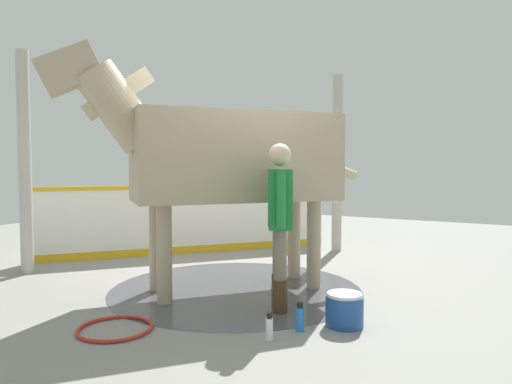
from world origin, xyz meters
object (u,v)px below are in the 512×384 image
bottle_shampoo (269,328)px  hose_coil (115,328)px  wash_bucket (344,310)px  horse (225,156)px  bottle_spray (300,318)px  handler (280,215)px

bottle_shampoo → hose_coil: bottle_shampoo is taller
bottle_shampoo → hose_coil: bearing=-159.0°
wash_bucket → horse: bearing=163.8°
bottle_shampoo → bottle_spray: size_ratio=0.90×
handler → horse: bearing=129.0°
handler → hose_coil: handler is taller
handler → bottle_shampoo: (0.31, -0.77, -0.83)m
handler → bottle_spray: bearing=-76.4°
wash_bucket → bottle_shampoo: 0.75m
bottle_shampoo → hose_coil: 1.33m
hose_coil → bottle_shampoo: bearing=21.0°
hose_coil → bottle_spray: bearing=30.5°
horse → bottle_spray: horse is taller
bottle_spray → hose_coil: bearing=-149.5°
wash_bucket → bottle_spray: size_ratio=1.36×
handler → wash_bucket: size_ratio=4.90×
bottle_spray → wash_bucket: bearing=46.8°
wash_bucket → hose_coil: bearing=-146.1°
wash_bucket → bottle_spray: wash_bucket is taller
wash_bucket → handler: bearing=169.1°
horse → bottle_spray: size_ratio=12.13×
wash_bucket → bottle_shampoo: bearing=-122.8°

